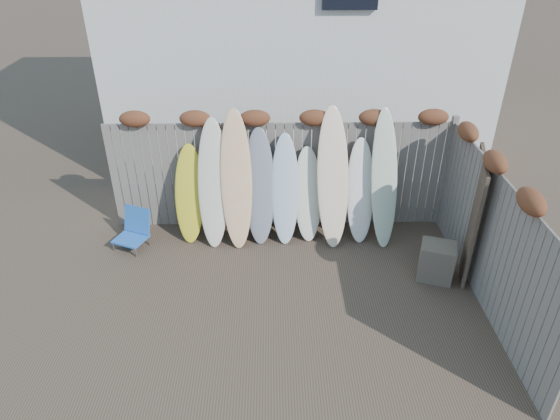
{
  "coord_description": "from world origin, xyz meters",
  "views": [
    {
      "loc": [
        -0.12,
        -5.58,
        5.05
      ],
      "look_at": [
        0.0,
        1.2,
        1.0
      ],
      "focal_mm": 32.0,
      "sensor_mm": 36.0,
      "label": 1
    }
  ],
  "objects_px": {
    "wooden_crate": "(436,262)",
    "beach_chair": "(134,229)",
    "surfboard_0": "(189,194)",
    "lattice_panel": "(472,215)"
  },
  "relations": [
    {
      "from": "wooden_crate",
      "to": "surfboard_0",
      "type": "bearing_deg",
      "value": 162.19
    },
    {
      "from": "lattice_panel",
      "to": "surfboard_0",
      "type": "relative_size",
      "value": 1.11
    },
    {
      "from": "lattice_panel",
      "to": "surfboard_0",
      "type": "bearing_deg",
      "value": -175.54
    },
    {
      "from": "lattice_panel",
      "to": "beach_chair",
      "type": "bearing_deg",
      "value": -170.61
    },
    {
      "from": "beach_chair",
      "to": "wooden_crate",
      "type": "distance_m",
      "value": 5.11
    },
    {
      "from": "beach_chair",
      "to": "lattice_panel",
      "type": "xyz_separation_m",
      "value": [
        5.55,
        -0.72,
        0.66
      ]
    },
    {
      "from": "lattice_panel",
      "to": "surfboard_0",
      "type": "height_order",
      "value": "lattice_panel"
    },
    {
      "from": "wooden_crate",
      "to": "beach_chair",
      "type": "bearing_deg",
      "value": 168.54
    },
    {
      "from": "beach_chair",
      "to": "surfboard_0",
      "type": "distance_m",
      "value": 1.15
    },
    {
      "from": "wooden_crate",
      "to": "lattice_panel",
      "type": "xyz_separation_m",
      "value": [
        0.54,
        0.3,
        0.67
      ]
    }
  ]
}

